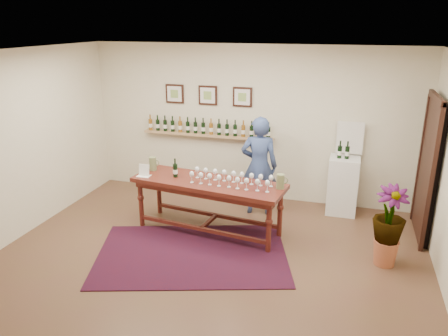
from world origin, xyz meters
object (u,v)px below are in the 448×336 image
(tasting_table, at_px, (208,189))
(person, at_px, (259,166))
(display_pedestal, at_px, (343,185))
(potted_plant, at_px, (389,226))

(tasting_table, height_order, person, person)
(tasting_table, bearing_deg, display_pedestal, 41.54)
(display_pedestal, relative_size, person, 0.58)
(tasting_table, distance_m, potted_plant, 2.64)
(tasting_table, xyz_separation_m, display_pedestal, (1.98, 1.33, -0.22))
(display_pedestal, bearing_deg, person, -162.90)
(tasting_table, height_order, display_pedestal, display_pedestal)
(person, bearing_deg, display_pedestal, -170.01)
(tasting_table, relative_size, potted_plant, 2.51)
(tasting_table, distance_m, display_pedestal, 2.40)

